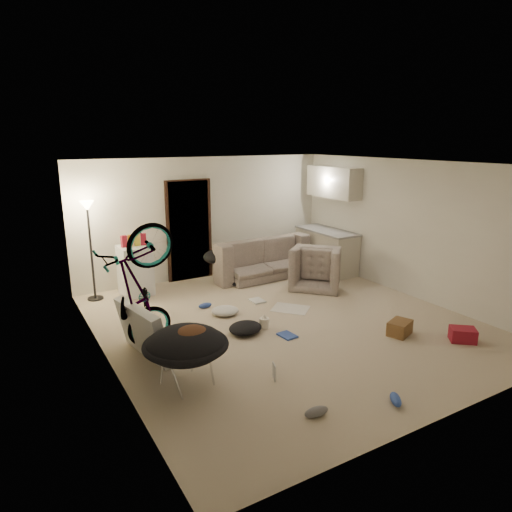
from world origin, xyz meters
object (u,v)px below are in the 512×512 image
tv_box (143,331)px  drink_case_a (400,328)px  armchair (318,270)px  bicycle (139,320)px  floor_lamp (89,229)px  kitchen_counter (326,251)px  mini_fridge (135,270)px  saucer_chair (186,352)px  juicer (264,322)px  drink_case_b (463,335)px  sofa (257,261)px

tv_box → drink_case_a: 3.75m
armchair → bicycle: bicycle is taller
floor_lamp → armchair: floor_lamp is taller
kitchen_counter → mini_fridge: mini_fridge is taller
tv_box → drink_case_a: bearing=-29.8°
bicycle → drink_case_a: (3.53, -1.37, -0.38)m
mini_fridge → saucer_chair: size_ratio=0.92×
juicer → drink_case_b: bearing=-39.7°
saucer_chair → floor_lamp: bearing=95.2°
mini_fridge → saucer_chair: 3.58m
saucer_chair → sofa: bearing=49.0°
drink_case_b → armchair: bearing=133.8°
floor_lamp → mini_fridge: bearing=-7.7°
kitchen_counter → drink_case_a: 3.50m
mini_fridge → juicer: bearing=-66.1°
floor_lamp → juicer: (2.00, -2.67, -1.21)m
armchair → drink_case_b: armchair is taller
drink_case_b → bicycle: bearing=-165.7°
saucer_chair → juicer: bearing=30.4°
floor_lamp → saucer_chair: 3.77m
floor_lamp → tv_box: bearing=-87.9°
sofa → drink_case_b: 4.44m
kitchen_counter → drink_case_a: (-1.20, -3.27, -0.33)m
tv_box → kitchen_counter: bearing=12.8°
mini_fridge → tv_box: 2.65m
sofa → drink_case_b: (0.92, -4.34, -0.21)m
bicycle → sofa: bearing=-57.3°
saucer_chair → juicer: size_ratio=4.50×
kitchen_counter → juicer: 3.49m
kitchen_counter → tv_box: (-4.73, -2.02, -0.08)m
armchair → saucer_chair: (-3.70, -2.26, 0.12)m
drink_case_a → saucer_chair: bearing=154.6°
armchair → mini_fridge: 3.54m
bicycle → juicer: bearing=-97.1°
bicycle → juicer: (1.90, -0.13, -0.39)m
kitchen_counter → drink_case_b: 3.95m
floor_lamp → sofa: floor_lamp is taller
floor_lamp → bicycle: size_ratio=0.98×
drink_case_a → drink_case_b: drink_case_a is taller
sofa → saucer_chair: saucer_chair is taller
tv_box → mini_fridge: bearing=65.7°
armchair → drink_case_a: (-0.41, -2.52, -0.20)m
floor_lamp → mini_fridge: size_ratio=1.94×
drink_case_a → juicer: bearing=121.7°
armchair → saucer_chair: bearing=77.7°
drink_case_b → juicer: size_ratio=1.55×
floor_lamp → drink_case_b: 6.33m
floor_lamp → kitchen_counter: floor_lamp is taller
saucer_chair → juicer: saucer_chair is taller
saucer_chair → drink_case_b: (3.92, -0.88, -0.33)m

